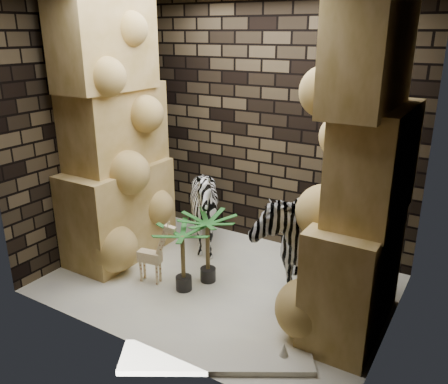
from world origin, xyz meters
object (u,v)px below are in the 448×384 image
Objects in this scene: surfboard at (217,358)px; zebra_left at (205,212)px; palm_front at (208,249)px; palm_back at (183,259)px; zebra_right at (290,226)px; giraffe_toy at (149,250)px.

zebra_left is at bearing 95.41° from surfboard.
palm_front is 1.34m from surfboard.
palm_back is (0.29, -0.85, -0.16)m from zebra_left.
zebra_right is at bearing 18.85° from palm_front.
zebra_right reaches higher than zebra_left.
surfboard is (1.29, -0.70, -0.35)m from giraffe_toy.
giraffe_toy is at bearing -175.34° from zebra_right.
zebra_right is 1.93× the size of giraffe_toy.
zebra_left is at bearing 126.02° from palm_front.
palm_front is 0.31m from palm_back.
giraffe_toy is (-1.34, -0.61, -0.35)m from zebra_right.
zebra_right is at bearing -5.66° from zebra_left.
palm_front reaches higher than surfboard.
zebra_right is 1.52m from giraffe_toy.
zebra_left is 0.92m from giraffe_toy.
surfboard is at bearing -40.56° from palm_back.
zebra_left is (-1.23, 0.29, -0.21)m from zebra_right.
zebra_left is 0.71m from palm_front.
palm_front is (0.53, 0.33, 0.01)m from giraffe_toy.
zebra_left is 0.72× the size of surfboard.
zebra_right reaches higher than palm_front.
palm_front is (-0.82, -0.28, -0.34)m from zebra_right.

